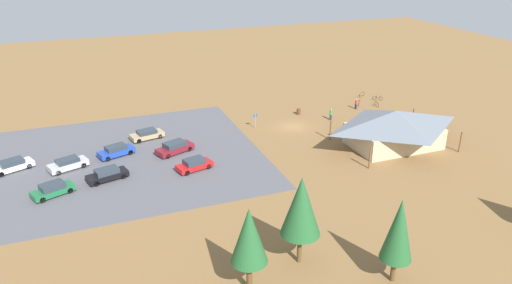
{
  "coord_description": "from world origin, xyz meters",
  "views": [
    {
      "loc": [
        28.38,
        59.15,
        25.41
      ],
      "look_at": [
        7.99,
        5.98,
        1.2
      ],
      "focal_mm": 34.07,
      "sensor_mm": 36.0,
      "label": 1
    }
  ],
  "objects_px": {
    "trash_bin": "(299,112)",
    "pine_west": "(249,236)",
    "lot_sign": "(255,119)",
    "bicycle_black_near_sign": "(378,98)",
    "bicycle_red_yard_left": "(359,103)",
    "car_green_inner_stall": "(53,189)",
    "bicycle_blue_near_porch": "(402,116)",
    "visitor_crossing_yard": "(331,114)",
    "bicycle_purple_front_row": "(377,116)",
    "car_white_back_corner": "(12,165)",
    "car_red_mid_lot": "(194,164)",
    "car_blue_far_end": "(116,151)",
    "car_maroon_end_stall": "(175,147)",
    "bicycle_orange_edge_north": "(376,104)",
    "pine_far_west": "(301,206)",
    "bicycle_green_trailside": "(412,120)",
    "car_silver_by_curb": "(68,164)",
    "bike_pavilion": "(395,126)",
    "pine_midwest": "(399,230)",
    "visitor_near_lot": "(356,104)",
    "car_black_front_row": "(107,174)",
    "bicycle_yellow_yard_center": "(362,95)",
    "car_tan_near_entry": "(147,134)"
  },
  "relations": [
    {
      "from": "bicycle_red_yard_left",
      "to": "bicycle_blue_near_porch",
      "type": "bearing_deg",
      "value": 110.37
    },
    {
      "from": "pine_midwest",
      "to": "bicycle_green_trailside",
      "type": "relative_size",
      "value": 4.93
    },
    {
      "from": "bicycle_orange_edge_north",
      "to": "car_silver_by_curb",
      "type": "distance_m",
      "value": 47.61
    },
    {
      "from": "bicycle_yellow_yard_center",
      "to": "bicycle_purple_front_row",
      "type": "xyz_separation_m",
      "value": [
        3.82,
        10.21,
        0.01
      ]
    },
    {
      "from": "bicycle_black_near_sign",
      "to": "bicycle_green_trailside",
      "type": "relative_size",
      "value": 0.9
    },
    {
      "from": "pine_west",
      "to": "bicycle_black_near_sign",
      "type": "xyz_separation_m",
      "value": [
        -36.54,
        -36.83,
        -4.6
      ]
    },
    {
      "from": "car_green_inner_stall",
      "to": "car_tan_near_entry",
      "type": "distance_m",
      "value": 16.94
    },
    {
      "from": "bike_pavilion",
      "to": "car_red_mid_lot",
      "type": "distance_m",
      "value": 26.3
    },
    {
      "from": "bicycle_purple_front_row",
      "to": "bicycle_green_trailside",
      "type": "bearing_deg",
      "value": 140.41
    },
    {
      "from": "bicycle_black_near_sign",
      "to": "car_white_back_corner",
      "type": "relative_size",
      "value": 0.27
    },
    {
      "from": "bike_pavilion",
      "to": "car_green_inner_stall",
      "type": "xyz_separation_m",
      "value": [
        41.63,
        -1.67,
        -2.02
      ]
    },
    {
      "from": "car_blue_far_end",
      "to": "car_black_front_row",
      "type": "distance_m",
      "value": 6.48
    },
    {
      "from": "bicycle_blue_near_porch",
      "to": "car_black_front_row",
      "type": "distance_m",
      "value": 43.81
    },
    {
      "from": "bike_pavilion",
      "to": "trash_bin",
      "type": "xyz_separation_m",
      "value": [
        6.32,
        -15.36,
        -2.3
      ]
    },
    {
      "from": "bicycle_yellow_yard_center",
      "to": "bicycle_blue_near_porch",
      "type": "height_order",
      "value": "bicycle_blue_near_porch"
    },
    {
      "from": "car_black_front_row",
      "to": "car_tan_near_entry",
      "type": "bearing_deg",
      "value": -120.3
    },
    {
      "from": "bicycle_purple_front_row",
      "to": "visitor_near_lot",
      "type": "distance_m",
      "value": 5.08
    },
    {
      "from": "pine_midwest",
      "to": "car_maroon_end_stall",
      "type": "distance_m",
      "value": 32.78
    },
    {
      "from": "car_silver_by_curb",
      "to": "visitor_near_lot",
      "type": "distance_m",
      "value": 43.85
    },
    {
      "from": "pine_midwest",
      "to": "bicycle_red_yard_left",
      "type": "relative_size",
      "value": 5.08
    },
    {
      "from": "bicycle_green_trailside",
      "to": "car_silver_by_curb",
      "type": "height_order",
      "value": "car_silver_by_curb"
    },
    {
      "from": "pine_west",
      "to": "bicycle_green_trailside",
      "type": "xyz_separation_m",
      "value": [
        -35.23,
        -25.89,
        -4.59
      ]
    },
    {
      "from": "lot_sign",
      "to": "car_blue_far_end",
      "type": "relative_size",
      "value": 0.47
    },
    {
      "from": "bicycle_green_trailside",
      "to": "lot_sign",
      "type": "bearing_deg",
      "value": -15.48
    },
    {
      "from": "bicycle_red_yard_left",
      "to": "car_green_inner_stall",
      "type": "distance_m",
      "value": 48.52
    },
    {
      "from": "car_green_inner_stall",
      "to": "visitor_crossing_yard",
      "type": "height_order",
      "value": "visitor_crossing_yard"
    },
    {
      "from": "car_red_mid_lot",
      "to": "visitor_near_lot",
      "type": "relative_size",
      "value": 2.7
    },
    {
      "from": "pine_west",
      "to": "car_tan_near_entry",
      "type": "distance_m",
      "value": 33.89
    },
    {
      "from": "car_maroon_end_stall",
      "to": "bicycle_orange_edge_north",
      "type": "bearing_deg",
      "value": -169.2
    },
    {
      "from": "bicycle_red_yard_left",
      "to": "visitor_crossing_yard",
      "type": "xyz_separation_m",
      "value": [
        7.65,
        4.36,
        0.51
      ]
    },
    {
      "from": "car_red_mid_lot",
      "to": "car_black_front_row",
      "type": "distance_m",
      "value": 9.85
    },
    {
      "from": "pine_midwest",
      "to": "car_black_front_row",
      "type": "xyz_separation_m",
      "value": [
        19.62,
        -26.04,
        -4.0
      ]
    },
    {
      "from": "bike_pavilion",
      "to": "bicycle_green_trailside",
      "type": "height_order",
      "value": "bike_pavilion"
    },
    {
      "from": "bike_pavilion",
      "to": "bicycle_purple_front_row",
      "type": "relative_size",
      "value": 7.95
    },
    {
      "from": "bicycle_yellow_yard_center",
      "to": "bicycle_black_near_sign",
      "type": "bearing_deg",
      "value": 119.8
    },
    {
      "from": "trash_bin",
      "to": "pine_west",
      "type": "bearing_deg",
      "value": 59.06
    },
    {
      "from": "bicycle_yellow_yard_center",
      "to": "car_red_mid_lot",
      "type": "distance_m",
      "value": 38.02
    },
    {
      "from": "pine_midwest",
      "to": "car_white_back_corner",
      "type": "relative_size",
      "value": 1.5
    },
    {
      "from": "lot_sign",
      "to": "bicycle_black_near_sign",
      "type": "height_order",
      "value": "lot_sign"
    },
    {
      "from": "pine_far_west",
      "to": "bicycle_blue_near_porch",
      "type": "bearing_deg",
      "value": -138.76
    },
    {
      "from": "car_green_inner_stall",
      "to": "car_blue_far_end",
      "type": "relative_size",
      "value": 0.99
    },
    {
      "from": "bicycle_black_near_sign",
      "to": "car_red_mid_lot",
      "type": "distance_m",
      "value": 38.27
    },
    {
      "from": "visitor_crossing_yard",
      "to": "bicycle_purple_front_row",
      "type": "bearing_deg",
      "value": 162.97
    },
    {
      "from": "bike_pavilion",
      "to": "lot_sign",
      "type": "height_order",
      "value": "bike_pavilion"
    },
    {
      "from": "lot_sign",
      "to": "bicycle_purple_front_row",
      "type": "distance_m",
      "value": 18.78
    },
    {
      "from": "bicycle_red_yard_left",
      "to": "car_white_back_corner",
      "type": "bearing_deg",
      "value": 6.92
    },
    {
      "from": "pine_far_west",
      "to": "car_tan_near_entry",
      "type": "relative_size",
      "value": 1.7
    },
    {
      "from": "car_red_mid_lot",
      "to": "car_blue_far_end",
      "type": "relative_size",
      "value": 0.96
    },
    {
      "from": "car_red_mid_lot",
      "to": "car_blue_far_end",
      "type": "height_order",
      "value": "car_blue_far_end"
    },
    {
      "from": "bicycle_green_trailside",
      "to": "bicycle_blue_near_porch",
      "type": "height_order",
      "value": "bicycle_blue_near_porch"
    }
  ]
}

